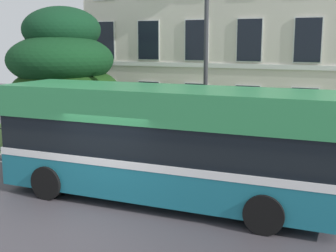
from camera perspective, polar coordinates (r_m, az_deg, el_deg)
name	(u,v)px	position (r m, az deg, el deg)	size (l,w,h in m)	color
ground_plane	(103,211)	(12.42, -8.06, -10.44)	(60.00, 56.00, 0.18)	#454046
georgian_townhouse	(253,18)	(25.11, 10.48, 13.03)	(14.53, 10.29, 10.89)	silver
iron_verge_railing	(162,158)	(15.05, -0.73, -4.05)	(17.19, 0.04, 0.97)	black
evergreen_tree	(63,84)	(19.50, -12.91, 5.13)	(4.87, 4.81, 5.75)	#423328
single_decker_bus	(163,142)	(12.57, -0.57, -2.06)	(9.36, 2.77, 3.17)	#1A6B7F
street_lamp_post	(206,65)	(15.11, 4.71, 7.59)	(0.36, 0.24, 6.09)	#333338
litter_bin	(144,150)	(15.88, -2.96, -2.94)	(0.55, 0.55, 1.19)	#23472D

